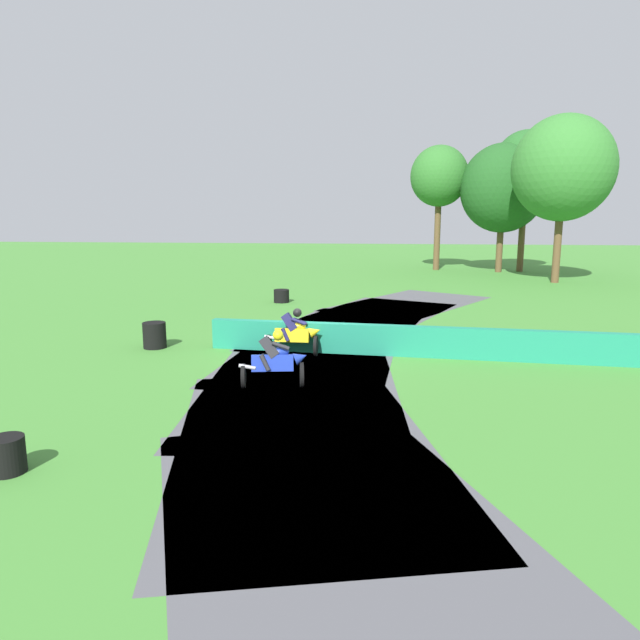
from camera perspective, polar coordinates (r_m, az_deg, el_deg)
The scene contains 12 objects.
ground_plane at distance 17.44m, azimuth -0.54°, elevation -3.15°, with size 120.00×120.00×0.00m, color #428433.
track_asphalt at distance 17.26m, azimuth 3.16°, elevation -3.30°, with size 10.06×29.31×0.01m.
safety_barrier at distance 17.16m, azimuth 17.81°, elevation -2.37°, with size 0.30×17.39×0.90m, color #1E8466.
motorcycle_lead_yellow at distance 16.96m, azimuth -2.50°, elevation -1.29°, with size 1.68×0.70×1.43m.
motorcycle_chase_blue at distance 13.94m, azimuth -4.40°, elevation -3.97°, with size 1.67×0.94×1.43m.
tire_stack_near at distance 26.94m, azimuth -3.82°, elevation 2.38°, with size 0.71×0.71×0.60m.
tire_stack_mid_a at distance 18.59m, azimuth -16.02°, elevation -1.45°, with size 0.71×0.71×0.80m.
tire_stack_mid_b at distance 10.81m, azimuth -28.52°, elevation -11.64°, with size 0.57×0.57×0.60m.
tree_far_left at distance 43.30m, azimuth 19.69°, elevation 14.16°, with size 4.45×4.45×9.66m.
tree_far_right at distance 42.35m, azimuth 17.61°, elevation 12.29°, with size 5.75×5.75×8.77m.
tree_mid_rise at distance 37.08m, azimuth 22.88°, elevation 13.61°, with size 5.77×5.77×9.65m.
tree_behind_barrier at distance 42.95m, azimuth 11.70°, elevation 13.68°, with size 4.08×4.08×8.79m.
Camera 1 is at (1.91, -16.83, 4.16)m, focal length 32.41 mm.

